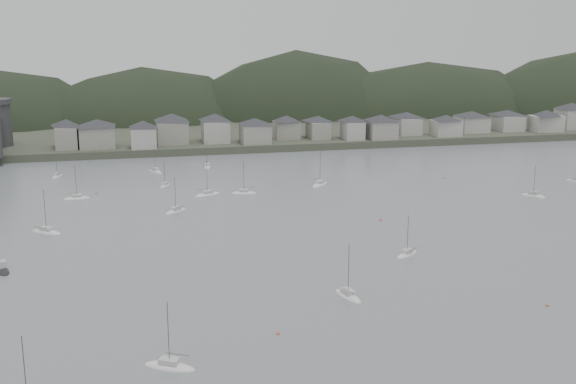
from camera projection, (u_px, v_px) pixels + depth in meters
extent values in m
plane|color=slate|center=(384.00, 319.00, 126.99)|extent=(900.00, 900.00, 0.00)
cube|color=#383D2D|center=(200.00, 114.00, 406.40)|extent=(900.00, 250.00, 3.00)
ellipsoid|color=black|center=(145.00, 142.00, 380.89)|extent=(132.08, 90.41, 79.74)
ellipsoid|color=black|center=(296.00, 141.00, 399.89)|extent=(133.88, 88.37, 101.41)
ellipsoid|color=black|center=(425.00, 134.00, 411.22)|extent=(165.81, 81.78, 82.55)
cube|color=gray|center=(67.00, 137.00, 283.53)|extent=(8.34, 12.91, 8.59)
pyramid|color=#29292E|center=(66.00, 123.00, 282.21)|extent=(15.78, 15.78, 3.01)
cube|color=gray|center=(98.00, 137.00, 285.53)|extent=(13.68, 13.35, 8.36)
pyramid|color=#29292E|center=(97.00, 123.00, 284.24)|extent=(20.07, 20.07, 2.93)
cube|color=#B4B2A9|center=(143.00, 138.00, 284.45)|extent=(9.78, 10.20, 8.08)
pyramid|color=#29292E|center=(143.00, 124.00, 283.21)|extent=(14.83, 14.83, 2.83)
cube|color=gray|center=(172.00, 132.00, 296.13)|extent=(12.59, 13.33, 9.09)
pyramid|color=#29292E|center=(172.00, 117.00, 294.73)|extent=(19.24, 19.24, 3.18)
cube|color=#B4B2A9|center=(215.00, 131.00, 298.61)|extent=(10.74, 12.17, 8.87)
pyramid|color=#29292E|center=(215.00, 117.00, 297.25)|extent=(17.01, 17.01, 3.10)
cube|color=gray|center=(255.00, 134.00, 295.98)|extent=(11.63, 12.09, 7.69)
pyramid|color=#29292E|center=(255.00, 121.00, 294.79)|extent=(17.61, 17.61, 2.69)
cube|color=gray|center=(287.00, 130.00, 307.61)|extent=(10.37, 9.35, 7.44)
pyramid|color=#29292E|center=(287.00, 118.00, 306.46)|extent=(14.65, 14.65, 2.60)
cube|color=gray|center=(318.00, 130.00, 308.31)|extent=(8.24, 12.20, 7.22)
pyramid|color=#29292E|center=(318.00, 119.00, 307.20)|extent=(15.17, 15.17, 2.53)
cube|color=#B4B2A9|center=(352.00, 130.00, 306.37)|extent=(8.06, 10.91, 7.46)
pyramid|color=#29292E|center=(353.00, 119.00, 305.22)|extent=(14.08, 14.08, 2.61)
cube|color=gray|center=(381.00, 130.00, 307.66)|extent=(11.73, 11.78, 7.66)
pyramid|color=#29292E|center=(381.00, 118.00, 306.48)|extent=(17.46, 17.46, 2.68)
cube|color=#B4B2A9|center=(407.00, 126.00, 320.53)|extent=(10.19, 13.02, 7.33)
pyramid|color=#29292E|center=(407.00, 115.00, 319.40)|extent=(17.23, 17.23, 2.57)
cube|color=#B4B2A9|center=(446.00, 128.00, 315.48)|extent=(11.70, 9.81, 6.88)
pyramid|color=#29292E|center=(446.00, 118.00, 314.43)|extent=(15.97, 15.97, 2.41)
cube|color=#B4B2A9|center=(471.00, 124.00, 327.58)|extent=(12.83, 12.48, 7.00)
pyramid|color=#29292E|center=(472.00, 114.00, 326.50)|extent=(18.79, 18.79, 2.45)
cube|color=#B4B2A9|center=(507.00, 123.00, 332.12)|extent=(11.07, 13.50, 6.97)
pyramid|color=#29292E|center=(508.00, 113.00, 331.05)|extent=(18.25, 18.25, 2.44)
cube|color=#B4B2A9|center=(546.00, 124.00, 328.15)|extent=(13.75, 9.12, 7.34)
pyramid|color=#29292E|center=(547.00, 113.00, 327.02)|extent=(16.97, 16.97, 2.57)
cube|color=#B4B2A9|center=(571.00, 119.00, 337.59)|extent=(11.37, 11.57, 9.05)
pyramid|color=#29292E|center=(572.00, 106.00, 336.20)|extent=(17.03, 17.03, 3.17)
ellipsoid|color=silver|center=(176.00, 212.00, 199.34)|extent=(7.48, 6.85, 1.54)
cube|color=beige|center=(176.00, 208.00, 199.10)|extent=(3.15, 3.03, 0.70)
cylinder|color=#3F3F42|center=(175.00, 194.00, 198.21)|extent=(0.12, 0.12, 9.63)
cylinder|color=#3F3F42|center=(180.00, 207.00, 198.36)|extent=(2.71, 2.31, 0.10)
ellipsoid|color=silver|center=(47.00, 233.00, 179.16)|extent=(8.73, 7.41, 1.75)
cube|color=beige|center=(46.00, 228.00, 178.89)|extent=(3.61, 3.36, 0.70)
cylinder|color=#3F3F42|center=(45.00, 211.00, 177.88)|extent=(0.12, 0.12, 10.94)
cylinder|color=#3F3F42|center=(40.00, 227.00, 177.61)|extent=(3.25, 2.39, 0.10)
ellipsoid|color=silver|center=(155.00, 172.00, 253.24)|extent=(5.91, 8.03, 1.56)
cube|color=beige|center=(155.00, 169.00, 253.00)|extent=(2.81, 3.21, 0.70)
cylinder|color=#3F3F42|center=(155.00, 158.00, 252.10)|extent=(0.12, 0.12, 9.73)
cylinder|color=#3F3F42|center=(153.00, 168.00, 251.56)|extent=(1.76, 3.13, 0.10)
ellipsoid|color=silver|center=(575.00, 181.00, 237.78)|extent=(4.44, 7.28, 1.39)
cube|color=beige|center=(576.00, 179.00, 237.55)|extent=(2.26, 2.80, 0.70)
ellipsoid|color=silver|center=(533.00, 196.00, 217.37)|extent=(6.76, 7.33, 1.52)
cube|color=beige|center=(534.00, 193.00, 217.13)|extent=(2.99, 3.10, 0.70)
cylinder|color=#3F3F42|center=(534.00, 181.00, 216.26)|extent=(0.12, 0.12, 9.47)
cylinder|color=#3F3F42|center=(533.00, 192.00, 215.83)|extent=(2.29, 2.66, 0.10)
cylinder|color=#3F3F42|center=(25.00, 376.00, 93.96)|extent=(0.12, 0.12, 11.39)
ellipsoid|color=silver|center=(77.00, 199.00, 214.07)|extent=(8.10, 3.23, 1.58)
cube|color=beige|center=(77.00, 195.00, 213.82)|extent=(2.91, 1.98, 0.70)
cylinder|color=#3F3F42|center=(76.00, 182.00, 212.91)|extent=(0.12, 0.12, 9.89)
cylinder|color=#3F3F42|center=(72.00, 194.00, 213.51)|extent=(3.55, 0.42, 0.10)
ellipsoid|color=silver|center=(170.00, 368.00, 108.76)|extent=(8.66, 6.39, 1.68)
cube|color=beige|center=(169.00, 361.00, 108.50)|extent=(3.47, 3.03, 0.70)
cylinder|color=#3F3F42|center=(168.00, 335.00, 107.52)|extent=(0.12, 0.12, 10.50)
cylinder|color=#3F3F42|center=(178.00, 354.00, 109.35)|extent=(3.37, 1.90, 0.10)
ellipsoid|color=silver|center=(348.00, 297.00, 137.09)|extent=(4.69, 8.67, 1.65)
cube|color=beige|center=(348.00, 291.00, 136.83)|extent=(2.50, 3.26, 0.70)
cylinder|color=#3F3F42|center=(349.00, 270.00, 135.87)|extent=(0.12, 0.12, 10.33)
cylinder|color=#3F3F42|center=(349.00, 291.00, 135.26)|extent=(1.06, 3.62, 0.10)
ellipsoid|color=silver|center=(207.00, 167.00, 261.83)|extent=(3.29, 7.82, 1.52)
cube|color=beige|center=(207.00, 164.00, 261.59)|extent=(1.97, 2.83, 0.70)
cylinder|color=#3F3F42|center=(207.00, 154.00, 260.71)|extent=(0.12, 0.12, 9.49)
cylinder|color=#3F3F42|center=(206.00, 162.00, 262.71)|extent=(0.49, 3.41, 0.10)
ellipsoid|color=silver|center=(407.00, 255.00, 161.86)|extent=(7.35, 5.99, 1.46)
cube|color=beige|center=(407.00, 251.00, 161.63)|extent=(3.01, 2.75, 0.70)
cylinder|color=#3F3F42|center=(408.00, 235.00, 160.79)|extent=(0.12, 0.12, 9.10)
cylinder|color=#3F3F42|center=(413.00, 249.00, 161.05)|extent=(2.78, 1.91, 0.10)
ellipsoid|color=silver|center=(165.00, 186.00, 231.09)|extent=(4.63, 6.58, 1.27)
cube|color=beige|center=(165.00, 183.00, 230.87)|extent=(2.23, 2.61, 0.70)
cylinder|color=#3F3F42|center=(164.00, 174.00, 230.15)|extent=(0.12, 0.12, 7.92)
cylinder|color=#3F3F42|center=(163.00, 181.00, 231.61)|extent=(1.36, 2.60, 0.10)
ellipsoid|color=silver|center=(207.00, 195.00, 218.71)|extent=(9.15, 5.97, 1.75)
cube|color=beige|center=(207.00, 191.00, 218.45)|extent=(3.57, 2.96, 0.70)
cylinder|color=#3F3F42|center=(207.00, 177.00, 217.43)|extent=(0.12, 0.12, 10.94)
cylinder|color=#3F3F42|center=(202.00, 189.00, 218.58)|extent=(3.67, 1.61, 0.10)
ellipsoid|color=silver|center=(320.00, 185.00, 232.47)|extent=(8.32, 8.33, 1.78)
cube|color=beige|center=(320.00, 181.00, 232.20)|extent=(3.59, 3.60, 0.70)
cylinder|color=#3F3F42|center=(320.00, 168.00, 231.16)|extent=(0.12, 0.12, 11.15)
cylinder|color=#3F3F42|center=(316.00, 179.00, 232.90)|extent=(2.91, 2.91, 0.10)
ellipsoid|color=silver|center=(57.00, 177.00, 245.55)|extent=(4.32, 6.78, 1.29)
cube|color=beige|center=(57.00, 174.00, 245.34)|extent=(2.16, 2.63, 0.70)
cylinder|color=#3F3F42|center=(57.00, 165.00, 244.60)|extent=(0.12, 0.12, 8.09)
cylinder|color=#3F3F42|center=(58.00, 173.00, 244.28)|extent=(1.17, 2.74, 0.10)
ellipsoid|color=silver|center=(244.00, 194.00, 220.78)|extent=(8.26, 3.93, 1.59)
cube|color=beige|center=(244.00, 190.00, 220.54)|extent=(3.05, 2.22, 0.70)
cylinder|color=#3F3F42|center=(244.00, 177.00, 219.62)|extent=(0.12, 0.12, 9.92)
cylinder|color=#3F3F42|center=(248.00, 188.00, 220.96)|extent=(3.53, 0.74, 0.10)
ellipsoid|color=black|center=(1.00, 271.00, 151.48)|extent=(5.48, 8.06, 1.67)
cube|color=beige|center=(0.00, 264.00, 151.14)|extent=(2.85, 2.93, 1.40)
cylinder|color=#3F3F42|center=(0.00, 260.00, 150.93)|extent=(0.10, 0.10, 1.20)
sphere|color=#D06945|center=(444.00, 178.00, 243.10)|extent=(0.70, 0.70, 0.70)
sphere|color=#D06945|center=(96.00, 193.00, 220.57)|extent=(0.70, 0.70, 0.70)
sphere|color=#D06945|center=(381.00, 220.00, 190.65)|extent=(0.70, 0.70, 0.70)
sphere|color=#D06945|center=(547.00, 305.00, 132.65)|extent=(0.70, 0.70, 0.70)
sphere|color=#D06945|center=(278.00, 333.00, 120.57)|extent=(0.70, 0.70, 0.70)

